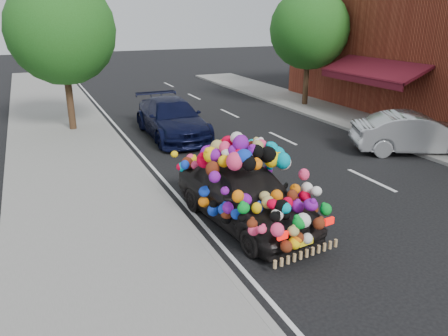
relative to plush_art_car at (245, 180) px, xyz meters
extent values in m
plane|color=black|center=(1.06, 0.91, -1.07)|extent=(100.00, 100.00, 0.00)
cube|color=gray|center=(-3.24, 0.91, -1.01)|extent=(4.00, 60.00, 0.12)
cube|color=gray|center=(-1.29, 0.91, -1.01)|extent=(0.15, 60.00, 0.13)
cube|color=gray|center=(9.26, 3.91, -1.01)|extent=(3.00, 40.00, 0.12)
cube|color=#59101D|center=(9.76, 6.91, 1.28)|extent=(1.62, 5.20, 0.75)
cube|color=#59101D|center=(9.01, 6.91, 0.88)|extent=(0.06, 5.20, 0.35)
cylinder|color=#332114|center=(-2.74, 10.41, 0.29)|extent=(0.28, 0.28, 2.73)
sphere|color=#1F5316|center=(-2.74, 10.41, 2.96)|extent=(4.20, 4.20, 4.20)
cylinder|color=#332114|center=(9.06, 10.91, 0.25)|extent=(0.28, 0.28, 2.64)
sphere|color=#1F5316|center=(9.06, 10.91, 2.83)|extent=(4.00, 4.00, 4.00)
imported|color=black|center=(0.00, 0.00, -0.35)|extent=(2.22, 4.43, 1.45)
cube|color=red|center=(-0.31, -2.20, -0.29)|extent=(0.23, 0.09, 0.14)
cube|color=red|center=(0.84, -2.05, -0.29)|extent=(0.23, 0.09, 0.14)
cube|color=yellow|center=(0.26, -2.14, -0.59)|extent=(0.34, 0.08, 0.12)
imported|color=black|center=(0.79, 7.96, -0.34)|extent=(2.16, 5.11, 1.47)
imported|color=#B1B3B7|center=(7.90, 2.42, -0.37)|extent=(4.49, 3.23, 1.41)
camera|label=1|loc=(-4.23, -8.29, 3.58)|focal=35.00mm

